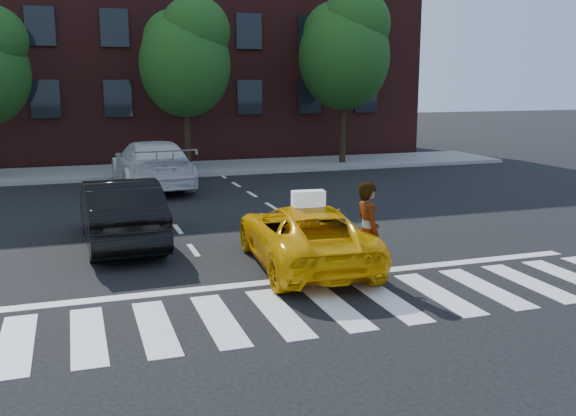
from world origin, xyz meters
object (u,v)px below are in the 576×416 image
(tree_mid, at_px, (186,53))
(dog, at_px, (314,276))
(black_sedan, at_px, (120,212))
(taxi, at_px, (305,235))
(white_suv, at_px, (152,164))
(tree_right, at_px, (345,46))
(woman, at_px, (368,232))

(tree_mid, height_order, dog, tree_mid)
(dog, bearing_deg, black_sedan, 101.36)
(taxi, bearing_deg, white_suv, -76.53)
(tree_mid, distance_m, tree_right, 7.01)
(black_sedan, bearing_deg, tree_mid, -109.16)
(white_suv, distance_m, woman, 12.61)
(white_suv, relative_size, dog, 9.67)
(tree_mid, relative_size, dog, 11.75)
(tree_right, distance_m, black_sedan, 16.26)
(tree_mid, height_order, black_sedan, tree_mid)
(black_sedan, relative_size, white_suv, 0.80)
(tree_mid, relative_size, white_suv, 1.22)
(dog, bearing_deg, white_suv, 72.95)
(tree_mid, xyz_separation_m, tree_right, (7.00, -0.00, 0.41))
(tree_right, distance_m, dog, 18.30)
(white_suv, bearing_deg, woman, 99.10)
(taxi, relative_size, white_suv, 0.79)
(black_sedan, relative_size, woman, 2.45)
(woman, bearing_deg, black_sedan, 46.18)
(tree_mid, bearing_deg, dog, -91.79)
(taxi, relative_size, dog, 7.60)
(tree_mid, height_order, woman, tree_mid)
(tree_mid, xyz_separation_m, woman, (0.59, -15.90, -3.90))
(tree_mid, relative_size, taxi, 1.55)
(tree_right, relative_size, dog, 12.75)
(black_sedan, height_order, dog, black_sedan)
(tree_mid, bearing_deg, white_suv, -118.61)
(white_suv, xyz_separation_m, dog, (1.44, -12.37, -0.64))
(tree_right, relative_size, taxi, 1.68)
(taxi, relative_size, woman, 2.40)
(black_sedan, height_order, white_suv, white_suv)
(black_sedan, distance_m, woman, 6.10)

